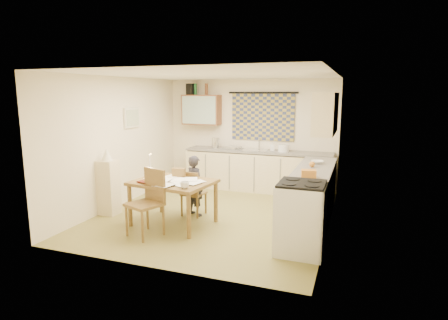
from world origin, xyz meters
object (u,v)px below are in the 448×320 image
at_px(counter_back, 258,171).
at_px(chair_far, 193,201).
at_px(person, 195,186).
at_px(shelf_stand, 109,187).
at_px(dining_table, 174,202).
at_px(counter_right, 311,199).
at_px(stove, 301,218).

distance_m(counter_back, chair_far, 2.21).
bearing_deg(person, shelf_stand, 43.26).
xyz_separation_m(dining_table, person, (0.14, 0.56, 0.17)).
height_order(chair_far, shelf_stand, shelf_stand).
xyz_separation_m(chair_far, person, (0.03, 0.02, 0.29)).
bearing_deg(counter_back, dining_table, -105.93).
xyz_separation_m(counter_back, counter_right, (1.43, -1.89, -0.00)).
distance_m(dining_table, person, 0.60).
height_order(counter_back, counter_right, same).
relative_size(counter_back, dining_table, 2.37).
bearing_deg(counter_back, chair_far, -106.89).
bearing_deg(counter_right, shelf_stand, -168.94).
xyz_separation_m(counter_back, shelf_stand, (-2.11, -2.58, 0.05)).
height_order(counter_back, person, person).
relative_size(counter_back, shelf_stand, 3.30).
relative_size(dining_table, chair_far, 1.69).
distance_m(stove, chair_far, 2.30).
bearing_deg(counter_back, person, -106.34).
xyz_separation_m(dining_table, shelf_stand, (-1.36, 0.07, 0.12)).
bearing_deg(shelf_stand, stove, -8.08).
distance_m(counter_right, shelf_stand, 3.61).
height_order(stove, dining_table, stove).
bearing_deg(dining_table, shelf_stand, -175.36).
xyz_separation_m(stove, shelf_stand, (-3.54, 0.50, 0.00)).
bearing_deg(stove, counter_right, 90.00).
bearing_deg(shelf_stand, dining_table, -3.07).
relative_size(dining_table, shelf_stand, 1.39).
distance_m(counter_back, stove, 3.40).
distance_m(counter_back, counter_right, 2.37).
relative_size(counter_right, dining_table, 2.11).
bearing_deg(stove, person, 154.17).
bearing_deg(chair_far, dining_table, 82.80).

